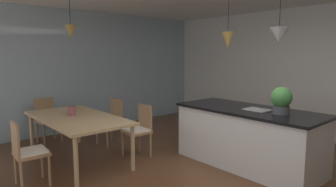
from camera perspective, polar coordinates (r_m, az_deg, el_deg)
wall_back_kitchen at (r=6.59m, az=28.86°, el=3.39°), size 10.00×0.12×2.70m
window_wall_left_glazing at (r=6.97m, az=-16.26°, el=4.21°), size 0.06×8.40×2.70m
dining_table at (r=4.96m, az=-17.30°, el=-4.99°), size 2.02×1.04×0.73m
chair_far_left at (r=5.79m, az=-10.99°, el=-5.02°), size 0.44×0.44×0.87m
chair_window_end at (r=6.26m, az=-22.40°, el=-4.51°), size 0.43×0.43×0.87m
chair_far_right at (r=5.04m, az=-5.71°, el=-6.83°), size 0.41×0.41×0.87m
chair_near_right at (r=4.31m, az=-25.72°, el=-10.06°), size 0.42×0.42×0.87m
kitchen_island at (r=4.77m, az=15.27°, el=-8.06°), size 2.24×0.97×0.91m
pendant_over_table at (r=5.02m, az=-18.43°, el=11.39°), size 0.18×0.18×0.71m
pendant_over_island_main at (r=4.86m, az=11.56°, el=10.12°), size 0.19×0.19×0.88m
pendant_over_island_aux at (r=4.38m, az=20.79°, el=10.67°), size 0.26×0.26×0.80m
potted_plant_on_island at (r=4.38m, az=21.20°, el=-1.13°), size 0.29×0.29×0.38m
vase_on_dining_table at (r=5.04m, az=-18.23°, el=-3.23°), size 0.13×0.13×0.16m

